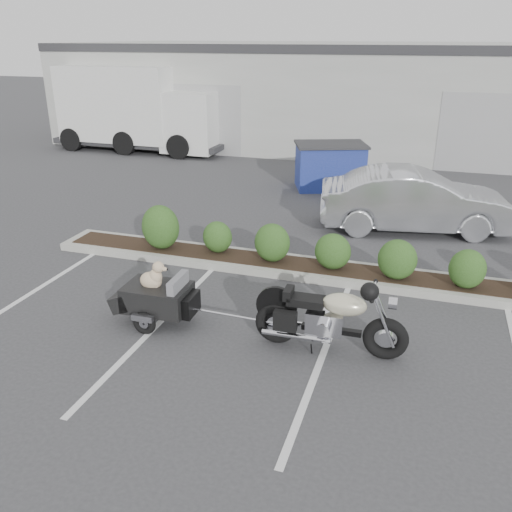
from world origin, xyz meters
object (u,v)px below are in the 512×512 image
(motorcycle, at_px, (330,319))
(dumpster, at_px, (330,166))
(delivery_truck, at_px, (141,111))
(pet_trailer, at_px, (157,296))
(sedan, at_px, (415,201))

(motorcycle, bearing_deg, dumpster, 99.10)
(dumpster, bearing_deg, motorcycle, -99.75)
(motorcycle, relative_size, delivery_truck, 0.32)
(motorcycle, xyz_separation_m, pet_trailer, (-2.78, 0.02, -0.06))
(sedan, height_order, delivery_truck, delivery_truck)
(delivery_truck, bearing_deg, dumpster, -22.32)
(sedan, relative_size, dumpster, 1.82)
(sedan, relative_size, delivery_truck, 0.62)
(motorcycle, height_order, pet_trailer, motorcycle)
(motorcycle, height_order, sedan, sedan)
(motorcycle, height_order, delivery_truck, delivery_truck)
(pet_trailer, distance_m, sedan, 6.91)
(motorcycle, relative_size, pet_trailer, 1.26)
(motorcycle, height_order, dumpster, dumpster)
(sedan, xyz_separation_m, dumpster, (-2.60, 3.17, -0.04))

